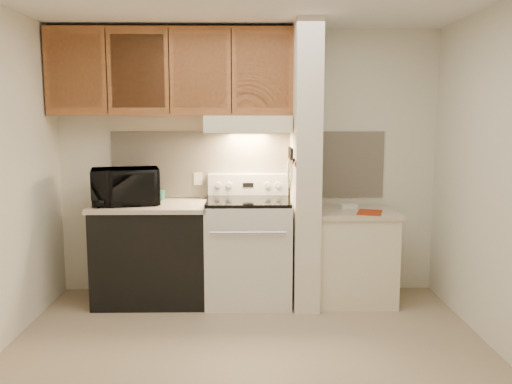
{
  "coord_description": "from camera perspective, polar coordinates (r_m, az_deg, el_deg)",
  "views": [
    {
      "loc": [
        -0.0,
        -3.68,
        1.71
      ],
      "look_at": [
        0.06,
        0.75,
        1.07
      ],
      "focal_mm": 38.0,
      "sensor_mm": 36.0,
      "label": 1
    }
  ],
  "objects": [
    {
      "name": "cooktop",
      "position": [
        4.89,
        -0.83,
        -0.95
      ],
      "size": [
        0.74,
        0.64,
        0.03
      ],
      "primitive_type": "cube",
      "color": "black",
      "rests_on": "range_body"
    },
    {
      "name": "left_countertop",
      "position": [
        4.99,
        -10.99,
        -1.45
      ],
      "size": [
        1.04,
        0.67,
        0.04
      ],
      "primitive_type": "cube",
      "color": "beige",
      "rests_on": "dishwasher_front"
    },
    {
      "name": "partition_pillar",
      "position": [
        4.87,
        5.18,
        2.72
      ],
      "size": [
        0.22,
        0.7,
        2.5
      ],
      "primitive_type": "cube",
      "color": "silver",
      "rests_on": "floor"
    },
    {
      "name": "oven_mitt",
      "position": [
        5.04,
        3.47,
        1.89
      ],
      "size": [
        0.03,
        0.1,
        0.23
      ],
      "primitive_type": "cube",
      "color": "gray",
      "rests_on": "partition_pillar"
    },
    {
      "name": "cab_gap_c",
      "position": [
        4.86,
        -2.61,
        12.59
      ],
      "size": [
        0.01,
        0.01,
        0.73
      ],
      "primitive_type": "cube",
      "color": "black",
      "rests_on": "upper_cabinets"
    },
    {
      "name": "teal_jar",
      "position": [
        5.18,
        -10.05,
        -0.3
      ],
      "size": [
        0.09,
        0.09,
        0.1
      ],
      "primitive_type": "cylinder",
      "rotation": [
        0.0,
        0.0,
        -0.07
      ],
      "color": "#2E6B5F",
      "rests_on": "left_countertop"
    },
    {
      "name": "range_display",
      "position": [
        5.12,
        -0.83,
        0.75
      ],
      "size": [
        0.1,
        0.01,
        0.04
      ],
      "primitive_type": "cube",
      "color": "black",
      "rests_on": "range_backguard"
    },
    {
      "name": "cab_door_c",
      "position": [
        4.87,
        -5.89,
        12.54
      ],
      "size": [
        0.46,
        0.01,
        0.63
      ],
      "primitive_type": "cube",
      "color": "#9C5B2F",
      "rests_on": "upper_cabinets"
    },
    {
      "name": "cab_gap_b",
      "position": [
        4.9,
        -9.14,
        12.45
      ],
      "size": [
        0.01,
        0.01,
        0.73
      ],
      "primitive_type": "cube",
      "color": "black",
      "rests_on": "upper_cabinets"
    },
    {
      "name": "knife_handle_c",
      "position": [
        4.81,
        3.66,
        4.09
      ],
      "size": [
        0.02,
        0.02,
        0.1
      ],
      "primitive_type": "cylinder",
      "color": "black",
      "rests_on": "knife_strip"
    },
    {
      "name": "wall_right",
      "position": [
        4.12,
        25.09,
        0.99
      ],
      "size": [
        0.02,
        3.0,
        2.5
      ],
      "primitive_type": "cube",
      "color": "white",
      "rests_on": "floor"
    },
    {
      "name": "knife_handle_a",
      "position": [
        4.65,
        3.81,
        3.95
      ],
      "size": [
        0.02,
        0.02,
        0.1
      ],
      "primitive_type": "cylinder",
      "color": "black",
      "rests_on": "knife_strip"
    },
    {
      "name": "range_backguard",
      "position": [
        5.16,
        -0.83,
        0.81
      ],
      "size": [
        0.76,
        0.08,
        0.2
      ],
      "primitive_type": "cube",
      "color": "silver",
      "rests_on": "range_body"
    },
    {
      "name": "knife_handle_b",
      "position": [
        4.72,
        3.74,
        4.02
      ],
      "size": [
        0.02,
        0.02,
        0.1
      ],
      "primitive_type": "cylinder",
      "color": "black",
      "rests_on": "knife_strip"
    },
    {
      "name": "knife_blade_e",
      "position": [
        4.98,
        3.5,
        2.38
      ],
      "size": [
        0.01,
        0.04,
        0.18
      ],
      "primitive_type": "cube",
      "color": "silver",
      "rests_on": "knife_strip"
    },
    {
      "name": "knife_handle_d",
      "position": [
        4.89,
        3.58,
        4.16
      ],
      "size": [
        0.02,
        0.02,
        0.1
      ],
      "primitive_type": "cylinder",
      "color": "black",
      "rests_on": "knife_strip"
    },
    {
      "name": "white_box",
      "position": [
        5.07,
        9.64,
        -1.49
      ],
      "size": [
        0.17,
        0.13,
        0.04
      ],
      "primitive_type": "cube",
      "rotation": [
        0.0,
        0.0,
        0.23
      ],
      "color": "white",
      "rests_on": "right_countertop"
    },
    {
      "name": "microwave",
      "position": [
        4.98,
        -13.58,
        0.58
      ],
      "size": [
        0.66,
        0.52,
        0.32
      ],
      "primitive_type": "imported",
      "rotation": [
        0.0,
        0.0,
        0.24
      ],
      "color": "black",
      "rests_on": "left_countertop"
    },
    {
      "name": "range_body",
      "position": [
        4.99,
        -0.82,
        -6.35
      ],
      "size": [
        0.76,
        0.65,
        0.92
      ],
      "primitive_type": "cube",
      "color": "silver",
      "rests_on": "floor"
    },
    {
      "name": "cab_door_d",
      "position": [
        4.86,
        0.69,
        12.59
      ],
      "size": [
        0.46,
        0.01,
        0.63
      ],
      "primitive_type": "cube",
      "color": "#9C5B2F",
      "rests_on": "upper_cabinets"
    },
    {
      "name": "outlet",
      "position": [
        5.21,
        -6.12,
        1.39
      ],
      "size": [
        0.08,
        0.01,
        0.12
      ],
      "primitive_type": "cube",
      "color": "beige",
      "rests_on": "backsplash"
    },
    {
      "name": "knife_strip",
      "position": [
        4.81,
        3.8,
        3.49
      ],
      "size": [
        0.02,
        0.42,
        0.04
      ],
      "primitive_type": "cube",
      "color": "black",
      "rests_on": "partition_pillar"
    },
    {
      "name": "dishwasher_front",
      "position": [
        5.08,
        -10.85,
        -6.52
      ],
      "size": [
        1.0,
        0.63,
        0.87
      ],
      "primitive_type": "cube",
      "color": "black",
      "rests_on": "floor"
    },
    {
      "name": "knife_blade_c",
      "position": [
        4.82,
        3.64,
        2.08
      ],
      "size": [
        0.01,
        0.04,
        0.2
      ],
      "primitive_type": "cube",
      "color": "silver",
      "rests_on": "knife_strip"
    },
    {
      "name": "range_knob_right_inner",
      "position": [
        5.12,
        1.18,
        0.75
      ],
      "size": [
        0.05,
        0.02,
        0.05
      ],
      "primitive_type": "cylinder",
      "rotation": [
        1.57,
        0.0,
        0.0
      ],
      "color": "silver",
      "rests_on": "range_backguard"
    },
    {
      "name": "oven_window",
      "position": [
        4.67,
        -0.81,
        -6.84
      ],
      "size": [
        0.5,
        0.01,
        0.3
      ],
      "primitive_type": "cube",
      "color": "black",
      "rests_on": "range_body"
    },
    {
      "name": "oven_handle",
      "position": [
        4.58,
        -0.82,
        -4.31
      ],
      "size": [
        0.65,
        0.02,
        0.02
      ],
      "primitive_type": "cylinder",
      "rotation": [
        0.0,
        1.57,
        0.0
      ],
      "color": "silver",
      "rests_on": "range_body"
    },
    {
      "name": "knife_handle_e",
      "position": [
        4.96,
        3.52,
        4.22
      ],
      "size": [
        0.02,
        0.02,
        0.1
      ],
      "primitive_type": "cylinder",
      "color": "black",
      "rests_on": "knife_strip"
    },
    {
      "name": "cab_door_a",
      "position": [
        5.08,
        -18.5,
        11.98
      ],
      "size": [
        0.46,
        0.01,
        0.63
      ],
      "primitive_type": "cube",
      "color": "#9C5B2F",
      "rests_on": "upper_cabinets"
    },
    {
      "name": "hood_lip",
      "position": [
        4.75,
        -0.84,
        6.6
      ],
      "size": [
        0.78,
        0.04,
        0.06
      ],
      "primitive_type": "cube",
      "color": "beige",
      "rests_on": "range_hood"
    },
    {
      "name": "floor",
      "position": [
        4.05,
        -0.79,
        -16.78
      ],
      "size": [
        3.6,
        3.6,
        0.0
      ],
      "primitive_type": "plane",
      "color": "tan",
      "rests_on": "ground"
    },
    {
      "name": "range_hood",
      "position": [
        4.96,
        -0.84,
        7.18
      ],
      "size": [
        0.78,
        0.44,
        0.15
      ],
      "primitive_type": "cube",
      "color": "beige",
      "rests_on": "upper_cabinets"
    },
    {
      "name": "wall_back",
      "position": [
        5.2,
        -0.84,
        3.08
      ],
      "size": [
        3.6,
        2.5,
        0.02
      ],
      "primitive_type": "cube",
      "rotation": [
        1.57,
        0.0,
        0.0
      ],
      "color": "white",
      "rests_on": "floor"
    },
    {
      "name": "knife_blade_d",
      "position": [
        4.89,
        3.58,
        2.39
      ],
      "size": [
        0.01,
        0.04,
        0.16
      ],
      "primitive_type": "cube",
      "color": "silver",
      "rests_on": "knife_strip"
    },
    {
      "name": "knife_blade_a",
      "position": [
        4.65,
        3.81,
        2.1
      ],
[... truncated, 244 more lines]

